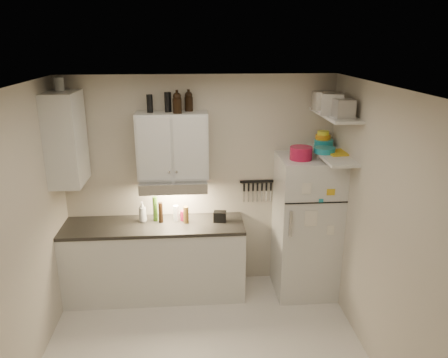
{
  "coord_description": "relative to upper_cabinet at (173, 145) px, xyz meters",
  "views": [
    {
      "loc": [
        -0.09,
        -3.51,
        2.98
      ],
      "look_at": [
        0.25,
        0.9,
        1.55
      ],
      "focal_mm": 35.0,
      "sensor_mm": 36.0,
      "label": 1
    }
  ],
  "objects": [
    {
      "name": "fridge",
      "position": [
        1.55,
        -0.18,
        -0.98
      ],
      "size": [
        0.7,
        0.68,
        1.7
      ],
      "primitive_type": "cube",
      "color": "silver",
      "rests_on": "floor"
    },
    {
      "name": "side_jar",
      "position": [
        -1.17,
        -0.03,
        0.7
      ],
      "size": [
        0.13,
        0.13,
        0.14
      ],
      "primitive_type": "cylinder",
      "rotation": [
        0.0,
        0.0,
        0.21
      ],
      "color": "silver",
      "rests_on": "side_cabinet"
    },
    {
      "name": "ceiling",
      "position": [
        0.3,
        -1.33,
        0.78
      ],
      "size": [
        3.2,
        3.0,
        0.02
      ],
      "primitive_type": "cube",
      "color": "silver",
      "rests_on": "ground"
    },
    {
      "name": "spice_jar",
      "position": [
        1.63,
        -0.23,
        -0.08
      ],
      "size": [
        0.06,
        0.06,
        0.09
      ],
      "primitive_type": "cylinder",
      "rotation": [
        0.0,
        0.0,
        0.11
      ],
      "color": "silver",
      "rests_on": "fridge"
    },
    {
      "name": "back_wall",
      "position": [
        0.3,
        0.18,
        -0.53
      ],
      "size": [
        3.2,
        0.02,
        2.6
      ],
      "primitive_type": "cube",
      "color": "#BDB3A1",
      "rests_on": "ground"
    },
    {
      "name": "right_wall",
      "position": [
        1.91,
        -1.33,
        -0.53
      ],
      "size": [
        0.02,
        3.0,
        2.6
      ],
      "primitive_type": "cube",
      "color": "#BDB3A1",
      "rests_on": "ground"
    },
    {
      "name": "countertop",
      "position": [
        -0.25,
        -0.14,
        -0.93
      ],
      "size": [
        2.1,
        0.62,
        0.04
      ],
      "primitive_type": "cube",
      "color": "black",
      "rests_on": "base_cabinet"
    },
    {
      "name": "knife_strip",
      "position": [
        1.0,
        0.15,
        -0.51
      ],
      "size": [
        0.42,
        0.02,
        0.03
      ],
      "primitive_type": "cube",
      "color": "black",
      "rests_on": "back_wall"
    },
    {
      "name": "soap_bottle",
      "position": [
        -0.38,
        -0.05,
        -0.77
      ],
      "size": [
        0.11,
        0.11,
        0.28
      ],
      "primitive_type": "imported",
      "rotation": [
        0.0,
        0.0,
        -0.01
      ],
      "color": "silver",
      "rests_on": "countertop"
    },
    {
      "name": "oil_bottle",
      "position": [
        -0.23,
        -0.03,
        -0.76
      ],
      "size": [
        0.07,
        0.07,
        0.3
      ],
      "primitive_type": "cylinder",
      "rotation": [
        0.0,
        0.0,
        -0.2
      ],
      "color": "#355C17",
      "rests_on": "countertop"
    },
    {
      "name": "growler_a",
      "position": [
        0.07,
        -0.07,
        0.49
      ],
      "size": [
        0.13,
        0.13,
        0.23
      ],
      "primitive_type": null,
      "rotation": [
        0.0,
        0.0,
        -0.39
      ],
      "color": "black",
      "rests_on": "upper_cabinet"
    },
    {
      "name": "plates",
      "position": [
        1.68,
        -0.27,
        -0.02
      ],
      "size": [
        0.31,
        0.31,
        0.06
      ],
      "primitive_type": "cylinder",
      "rotation": [
        0.0,
        0.0,
        0.4
      ],
      "color": "teal",
      "rests_on": "shelf_lo"
    },
    {
      "name": "left_wall",
      "position": [
        -1.31,
        -1.33,
        -0.53
      ],
      "size": [
        0.02,
        3.0,
        2.6
      ],
      "primitive_type": "cube",
      "color": "#BDB3A1",
      "rests_on": "ground"
    },
    {
      "name": "book_stack",
      "position": [
        1.81,
        -0.31,
        -0.08
      ],
      "size": [
        0.26,
        0.3,
        0.09
      ],
      "primitive_type": "cube",
      "rotation": [
        0.0,
        0.0,
        0.13
      ],
      "color": "gold",
      "rests_on": "fridge"
    },
    {
      "name": "red_jar",
      "position": [
        0.09,
        -0.05,
        -0.84
      ],
      "size": [
        0.08,
        0.08,
        0.12
      ],
      "primitive_type": "cylinder",
      "rotation": [
        0.0,
        0.0,
        0.35
      ],
      "color": "#AC143A",
      "rests_on": "countertop"
    },
    {
      "name": "upper_cabinet",
      "position": [
        0.0,
        0.0,
        0.0
      ],
      "size": [
        0.8,
        0.33,
        0.75
      ],
      "primitive_type": "cube",
      "color": "silver",
      "rests_on": "back_wall"
    },
    {
      "name": "thermos_b",
      "position": [
        -0.23,
        0.0,
        0.47
      ],
      "size": [
        0.07,
        0.07,
        0.2
      ],
      "primitive_type": "cylinder",
      "rotation": [
        0.0,
        0.0,
        -0.05
      ],
      "color": "black",
      "rests_on": "upper_cabinet"
    },
    {
      "name": "tin_b",
      "position": [
        1.75,
        -0.56,
        0.48
      ],
      "size": [
        0.19,
        0.19,
        0.19
      ],
      "primitive_type": "cube",
      "rotation": [
        0.0,
        0.0,
        0.03
      ],
      "color": "#AAAAAD",
      "rests_on": "shelf_hi"
    },
    {
      "name": "shelf_hi",
      "position": [
        1.75,
        -0.31,
        0.38
      ],
      "size": [
        0.3,
        0.95,
        0.03
      ],
      "primitive_type": "cube",
      "color": "silver",
      "rests_on": "right_wall"
    },
    {
      "name": "thermos_a",
      "position": [
        -0.04,
        0.03,
        0.48
      ],
      "size": [
        0.1,
        0.1,
        0.22
      ],
      "primitive_type": "cylinder",
      "rotation": [
        0.0,
        0.0,
        -0.42
      ],
      "color": "black",
      "rests_on": "upper_cabinet"
    },
    {
      "name": "stock_pot",
      "position": [
        1.71,
        -0.03,
        0.49
      ],
      "size": [
        0.38,
        0.38,
        0.2
      ],
      "primitive_type": "cylinder",
      "rotation": [
        0.0,
        0.0,
        -0.42
      ],
      "color": "silver",
      "rests_on": "shelf_hi"
    },
    {
      "name": "pepper_mill",
      "position": [
        0.13,
        -0.12,
        -0.8
      ],
      "size": [
        0.07,
        0.07,
        0.2
      ],
      "primitive_type": "cylinder",
      "rotation": [
        0.0,
        0.0,
        -0.17
      ],
      "color": "brown",
      "rests_on": "countertop"
    },
    {
      "name": "bowl_orange",
      "position": [
        1.74,
        0.02,
        0.06
      ],
      "size": [
        0.17,
        0.17,
        0.05
      ],
      "primitive_type": "cylinder",
      "color": "orange",
      "rests_on": "bowl_teal"
    },
    {
      "name": "clear_bottle",
      "position": [
        0.01,
        -0.04,
        -0.81
      ],
      "size": [
        0.07,
        0.07,
        0.19
      ],
      "primitive_type": "cylinder",
      "rotation": [
        0.0,
        0.0,
        0.06
      ],
      "color": "silver",
      "rests_on": "countertop"
    },
    {
      "name": "vinegar_bottle",
      "position": [
        -0.16,
        -0.08,
        -0.78
      ],
      "size": [
        0.07,
        0.07,
        0.25
      ],
      "primitive_type": "cylinder",
      "rotation": [
        0.0,
        0.0,
        0.37
      ],
      "color": "black",
      "rests_on": "countertop"
    },
    {
      "name": "side_cabinet",
      "position": [
        -1.14,
        -0.14,
        0.12
      ],
      "size": [
        0.33,
        0.55,
        1.0
      ],
      "primitive_type": "cube",
      "color": "silver",
      "rests_on": "left_wall"
    },
    {
      "name": "caddy",
      "position": [
        0.53,
        -0.11,
        -0.84
      ],
      "size": [
        0.16,
        0.13,
        0.12
      ],
      "primitive_type": "cube",
      "rotation": [
        0.0,
        0.0,
        -0.16
      ],
      "color": "black",
      "rests_on": "countertop"
    },
    {
      "name": "range_hood",
      "position": [
        0.0,
        -0.06,
        -0.44
      ],
      "size": [
        0.76,
        0.46,
        0.12
      ],
      "primitive_type": "cube",
      "color": "silver",
      "rests_on": "back_wall"
    },
    {
      "name": "shelf_lo",
      "position": [
        1.75,
        -0.31,
        -0.07
      ],
      "size": [
        0.3,
        0.95,
        0.03
      ],
      "primitive_type": "cube",
      "color": "silver",
      "rests_on": "right_wall"
    },
    {
      "name": "growler_b",
      "position": [
        0.19,
        0.08,
        0.49
      ],
      "size": [
        0.12,
        0.12,
        0.22
      ],
      "primitive_type": null,
      "rotation": [
        0.0,
        0.0,
        -0.33
      ],
      "color": "black",
      "rests_on": "upper_cabinet"
    },
    {
      "name": "base_cabinet",
      "position": [
        -0.25,
        -0.14,
        -1.39
      ],
      "size": [
        2.1,
        0.6,
        0.88
      ],
      "primitive_type": "cube",
      "color": "silver",
      "rests_on": "floor"
    },
    {
      "name": "dutch_oven",
      "position": [
        1.42,
        -0.25,
        -0.05
      ],
      "size": [
        0.29,
        0.29,
        0.14
      ],
      "primitive_type": "cylinder",
      "rotation": [
        0.0,
        0.0,
        0.17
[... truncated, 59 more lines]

